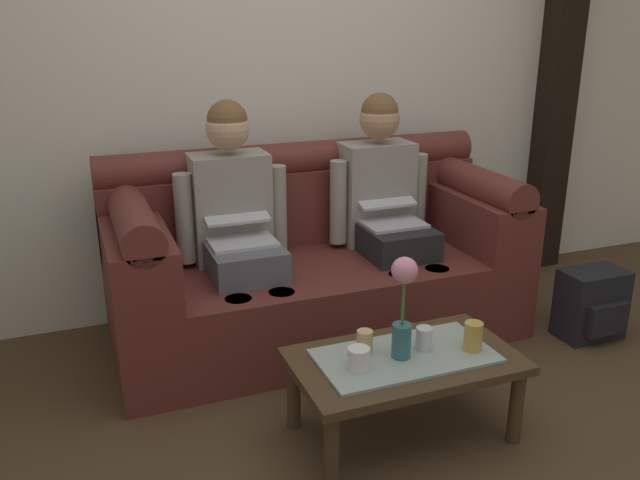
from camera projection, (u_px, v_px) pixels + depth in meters
ground_plane at (422, 458)px, 2.52m from camera, size 14.00×14.00×0.00m
back_wall_patterned at (278, 44)px, 3.55m from camera, size 6.00×0.12×2.90m
timber_pillar at (561, 40)px, 4.05m from camera, size 0.20×0.20×2.90m
couch at (314, 264)px, 3.43m from camera, size 2.06×0.88×0.96m
person_left at (236, 220)px, 3.20m from camera, size 0.56×0.67×1.22m
person_right at (385, 204)px, 3.47m from camera, size 0.56×0.67×1.22m
coffee_table at (405, 367)px, 2.57m from camera, size 0.88×0.50×0.36m
flower_vase at (403, 302)px, 2.46m from camera, size 0.10×0.10×0.41m
cup_near_left at (473, 336)px, 2.57m from camera, size 0.07×0.07×0.11m
cup_near_right at (359, 359)px, 2.44m from camera, size 0.08×0.08×0.08m
cup_far_center at (424, 338)px, 2.58m from camera, size 0.06×0.06×0.09m
cup_far_left at (365, 342)px, 2.55m from camera, size 0.06×0.06×0.09m
backpack_right at (592, 305)px, 3.42m from camera, size 0.33×0.25×0.36m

